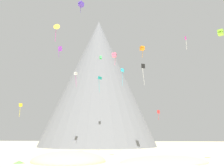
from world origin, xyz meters
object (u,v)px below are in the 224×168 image
(kite_cyan_mid, at_px, (122,71))
(kite_gold_high, at_px, (57,27))
(kite_red_low, at_px, (158,113))
(kite_lime_mid, at_px, (221,33))
(kite_rainbow_mid, at_px, (114,55))
(bush_near_left, at_px, (86,157))
(bush_far_right, at_px, (19,162))
(kite_orange_high, at_px, (142,48))
(kite_yellow_low, at_px, (20,107))
(kite_white_mid, at_px, (76,74))
(kite_green_high, at_px, (101,57))
(rock_massif, at_px, (99,86))
(kite_indigo_high, at_px, (81,4))
(kite_violet_high, at_px, (60,49))
(kite_teal_mid, at_px, (100,78))
(kite_black_mid, at_px, (143,69))
(kite_magenta_high, at_px, (186,40))

(kite_cyan_mid, distance_m, kite_gold_high, 28.98)
(kite_red_low, relative_size, kite_lime_mid, 2.52)
(kite_red_low, relative_size, kite_rainbow_mid, 1.13)
(bush_near_left, relative_size, kite_rainbow_mid, 0.58)
(bush_far_right, distance_m, kite_orange_high, 58.04)
(kite_yellow_low, bearing_deg, kite_white_mid, -77.41)
(kite_red_low, height_order, kite_lime_mid, kite_lime_mid)
(kite_cyan_mid, distance_m, kite_white_mid, 17.59)
(kite_orange_high, bearing_deg, kite_lime_mid, 175.76)
(kite_lime_mid, distance_m, kite_gold_high, 34.78)
(kite_green_high, relative_size, kite_red_low, 0.32)
(rock_massif, height_order, kite_red_low, rock_massif)
(kite_red_low, relative_size, kite_cyan_mid, 0.62)
(kite_red_low, height_order, kite_gold_high, kite_gold_high)
(kite_indigo_high, xyz_separation_m, kite_cyan_mid, (10.61, 11.98, -16.80))
(rock_massif, bearing_deg, kite_red_low, -47.10)
(bush_near_left, xyz_separation_m, rock_massif, (-8.77, 61.54, 27.15))
(kite_orange_high, xyz_separation_m, kite_violet_high, (-20.13, -26.82, -8.66))
(rock_massif, bearing_deg, kite_orange_high, -55.78)
(kite_red_low, distance_m, kite_teal_mid, 23.42)
(bush_near_left, height_order, kite_orange_high, kite_orange_high)
(kite_violet_high, bearing_deg, kite_white_mid, -32.22)
(kite_white_mid, bearing_deg, rock_massif, -82.51)
(kite_white_mid, bearing_deg, kite_red_low, -157.83)
(kite_violet_high, xyz_separation_m, kite_black_mid, (20.49, 6.31, -4.12))
(kite_orange_high, relative_size, kite_lime_mid, 3.03)
(bush_near_left, bearing_deg, kite_black_mid, 41.11)
(kite_black_mid, bearing_deg, rock_massif, -45.25)
(kite_rainbow_mid, xyz_separation_m, kite_lime_mid, (22.44, -6.32, 1.77))
(bush_far_right, distance_m, kite_teal_mid, 41.77)
(kite_red_low, relative_size, kite_magenta_high, 0.98)
(bush_far_right, relative_size, kite_rainbow_mid, 0.66)
(kite_indigo_high, xyz_separation_m, kite_violet_high, (-3.32, -6.68, -15.63))
(kite_violet_high, bearing_deg, bush_near_left, -156.48)
(kite_white_mid, height_order, kite_gold_high, kite_gold_high)
(kite_rainbow_mid, xyz_separation_m, kite_gold_high, (-12.17, -5.97, 5.09))
(kite_indigo_high, bearing_deg, kite_black_mid, 34.42)
(kite_lime_mid, height_order, kite_gold_high, kite_gold_high)
(bush_near_left, bearing_deg, kite_indigo_high, 114.04)
(kite_magenta_high, bearing_deg, bush_near_left, -171.65)
(kite_green_high, xyz_separation_m, kite_indigo_high, (-2.14, -20.15, 9.69))
(kite_magenta_high, relative_size, kite_lime_mid, 2.57)
(kite_teal_mid, bearing_deg, kite_yellow_low, 162.41)
(kite_yellow_low, bearing_deg, kite_orange_high, -104.45)
(bush_far_right, bearing_deg, kite_teal_mid, 77.04)
(kite_cyan_mid, relative_size, kite_gold_high, 1.31)
(kite_red_low, distance_m, kite_gold_high, 46.63)
(rock_massif, bearing_deg, kite_violet_high, -89.48)
(bush_near_left, height_order, rock_massif, rock_massif)
(kite_cyan_mid, relative_size, kite_teal_mid, 1.09)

